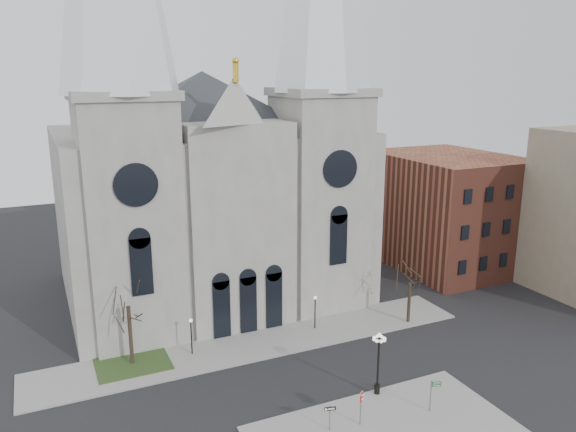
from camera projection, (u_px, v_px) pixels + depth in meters
name	position (u px, v px, depth m)	size (l,w,h in m)	color
ground	(314.00, 408.00, 41.07)	(160.00, 160.00, 0.00)	black
sidewalk_far	(258.00, 343.00, 50.73)	(40.00, 6.00, 0.14)	gray
grass_patch	(133.00, 363.00, 47.16)	(6.00, 5.00, 0.18)	#2C411C
cathedral	(213.00, 127.00, 56.64)	(33.00, 26.66, 54.00)	gray
bg_building_brick	(446.00, 210.00, 70.86)	(14.00, 18.00, 14.00)	brown
tree_left	(128.00, 303.00, 45.80)	(3.20, 3.20, 7.50)	black
tree_right	(410.00, 280.00, 53.96)	(3.20, 3.20, 6.00)	black
ped_lamp_left	(191.00, 330.00, 48.19)	(0.32, 0.32, 3.26)	black
ped_lamp_right	(315.00, 307.00, 53.05)	(0.32, 0.32, 3.26)	black
stop_sign	(361.00, 401.00, 38.43)	(0.90, 0.29, 2.58)	slate
globe_lamp	(379.00, 356.00, 41.89)	(1.31, 1.31, 5.01)	black
one_way_sign	(330.00, 413.00, 37.93)	(0.81, 0.23, 1.89)	slate
street_name_sign	(432.00, 393.00, 40.11)	(0.74, 0.31, 2.41)	slate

